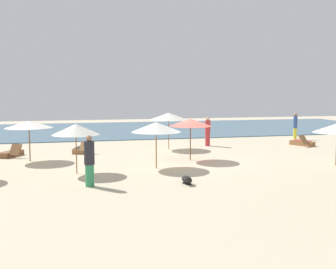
{
  "coord_description": "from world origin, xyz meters",
  "views": [
    {
      "loc": [
        -5.81,
        -18.5,
        3.45
      ],
      "look_at": [
        -0.8,
        2.35,
        1.1
      ],
      "focal_mm": 42.22,
      "sensor_mm": 36.0,
      "label": 1
    }
  ],
  "objects_px": {
    "dog": "(187,180)",
    "umbrella_2": "(76,129)",
    "umbrella_6": "(156,127)",
    "person_0": "(89,161)",
    "person_1": "(295,125)",
    "umbrella_3": "(190,122)",
    "lounger_1": "(82,149)",
    "person_2": "(208,131)",
    "umbrella_4": "(169,116)",
    "lounger_2": "(302,143)",
    "umbrella_1": "(29,125)",
    "lounger_0": "(11,153)"
  },
  "relations": [
    {
      "from": "lounger_2",
      "to": "dog",
      "type": "height_order",
      "value": "lounger_2"
    },
    {
      "from": "lounger_2",
      "to": "person_1",
      "type": "distance_m",
      "value": 3.46
    },
    {
      "from": "person_2",
      "to": "lounger_2",
      "type": "bearing_deg",
      "value": -12.26
    },
    {
      "from": "umbrella_1",
      "to": "person_0",
      "type": "distance_m",
      "value": 6.63
    },
    {
      "from": "lounger_2",
      "to": "person_1",
      "type": "bearing_deg",
      "value": 66.48
    },
    {
      "from": "umbrella_4",
      "to": "dog",
      "type": "bearing_deg",
      "value": -99.32
    },
    {
      "from": "lounger_1",
      "to": "person_1",
      "type": "relative_size",
      "value": 0.93
    },
    {
      "from": "person_2",
      "to": "person_1",
      "type": "bearing_deg",
      "value": 13.83
    },
    {
      "from": "umbrella_1",
      "to": "lounger_1",
      "type": "bearing_deg",
      "value": 41.62
    },
    {
      "from": "person_1",
      "to": "person_2",
      "type": "xyz_separation_m",
      "value": [
        -7.27,
        -1.79,
        -0.07
      ]
    },
    {
      "from": "umbrella_2",
      "to": "person_2",
      "type": "relative_size",
      "value": 1.14
    },
    {
      "from": "umbrella_3",
      "to": "umbrella_6",
      "type": "xyz_separation_m",
      "value": [
        -2.09,
        -1.64,
        -0.04
      ]
    },
    {
      "from": "person_0",
      "to": "person_1",
      "type": "relative_size",
      "value": 0.98
    },
    {
      "from": "lounger_0",
      "to": "person_0",
      "type": "relative_size",
      "value": 0.92
    },
    {
      "from": "umbrella_3",
      "to": "umbrella_6",
      "type": "height_order",
      "value": "umbrella_3"
    },
    {
      "from": "umbrella_4",
      "to": "person_1",
      "type": "distance_m",
      "value": 10.38
    },
    {
      "from": "umbrella_6",
      "to": "lounger_1",
      "type": "relative_size",
      "value": 1.24
    },
    {
      "from": "umbrella_4",
      "to": "person_1",
      "type": "relative_size",
      "value": 1.2
    },
    {
      "from": "umbrella_3",
      "to": "lounger_1",
      "type": "xyz_separation_m",
      "value": [
        -5.26,
        3.84,
        -1.73
      ]
    },
    {
      "from": "umbrella_2",
      "to": "umbrella_4",
      "type": "bearing_deg",
      "value": 47.7
    },
    {
      "from": "umbrella_2",
      "to": "lounger_2",
      "type": "relative_size",
      "value": 1.2
    },
    {
      "from": "lounger_0",
      "to": "lounger_1",
      "type": "distance_m",
      "value": 3.71
    },
    {
      "from": "dog",
      "to": "umbrella_2",
      "type": "bearing_deg",
      "value": 143.2
    },
    {
      "from": "umbrella_3",
      "to": "person_2",
      "type": "bearing_deg",
      "value": 61.65
    },
    {
      "from": "umbrella_1",
      "to": "umbrella_6",
      "type": "relative_size",
      "value": 1.03
    },
    {
      "from": "umbrella_3",
      "to": "umbrella_6",
      "type": "relative_size",
      "value": 0.95
    },
    {
      "from": "umbrella_4",
      "to": "lounger_1",
      "type": "relative_size",
      "value": 1.28
    },
    {
      "from": "umbrella_2",
      "to": "umbrella_4",
      "type": "height_order",
      "value": "umbrella_4"
    },
    {
      "from": "lounger_1",
      "to": "person_0",
      "type": "height_order",
      "value": "person_0"
    },
    {
      "from": "umbrella_4",
      "to": "umbrella_6",
      "type": "relative_size",
      "value": 1.03
    },
    {
      "from": "person_1",
      "to": "dog",
      "type": "height_order",
      "value": "person_1"
    },
    {
      "from": "person_2",
      "to": "umbrella_1",
      "type": "bearing_deg",
      "value": -162.87
    },
    {
      "from": "umbrella_6",
      "to": "person_0",
      "type": "height_order",
      "value": "umbrella_6"
    },
    {
      "from": "umbrella_6",
      "to": "person_0",
      "type": "bearing_deg",
      "value": -137.53
    },
    {
      "from": "umbrella_1",
      "to": "person_1",
      "type": "distance_m",
      "value": 18.38
    },
    {
      "from": "umbrella_3",
      "to": "umbrella_2",
      "type": "bearing_deg",
      "value": -160.44
    },
    {
      "from": "lounger_0",
      "to": "umbrella_4",
      "type": "bearing_deg",
      "value": 4.68
    },
    {
      "from": "umbrella_6",
      "to": "lounger_0",
      "type": "xyz_separation_m",
      "value": [
        -6.84,
        4.91,
        -1.69
      ]
    },
    {
      "from": "lounger_2",
      "to": "umbrella_4",
      "type": "bearing_deg",
      "value": 176.71
    },
    {
      "from": "umbrella_3",
      "to": "lounger_0",
      "type": "xyz_separation_m",
      "value": [
        -8.93,
        3.27,
        -1.73
      ]
    },
    {
      "from": "lounger_2",
      "to": "person_2",
      "type": "bearing_deg",
      "value": 167.74
    },
    {
      "from": "lounger_1",
      "to": "person_0",
      "type": "bearing_deg",
      "value": -89.2
    },
    {
      "from": "person_1",
      "to": "lounger_0",
      "type": "bearing_deg",
      "value": -170.04
    },
    {
      "from": "umbrella_6",
      "to": "person_2",
      "type": "distance_m",
      "value": 7.99
    },
    {
      "from": "umbrella_1",
      "to": "person_2",
      "type": "bearing_deg",
      "value": 17.13
    },
    {
      "from": "umbrella_3",
      "to": "person_0",
      "type": "relative_size",
      "value": 1.12
    },
    {
      "from": "person_0",
      "to": "umbrella_1",
      "type": "bearing_deg",
      "value": 113.89
    },
    {
      "from": "umbrella_2",
      "to": "person_0",
      "type": "distance_m",
      "value": 2.66
    },
    {
      "from": "lounger_2",
      "to": "person_0",
      "type": "xyz_separation_m",
      "value": [
        -13.66,
        -7.93,
        0.77
      ]
    },
    {
      "from": "umbrella_1",
      "to": "umbrella_2",
      "type": "height_order",
      "value": "umbrella_2"
    }
  ]
}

